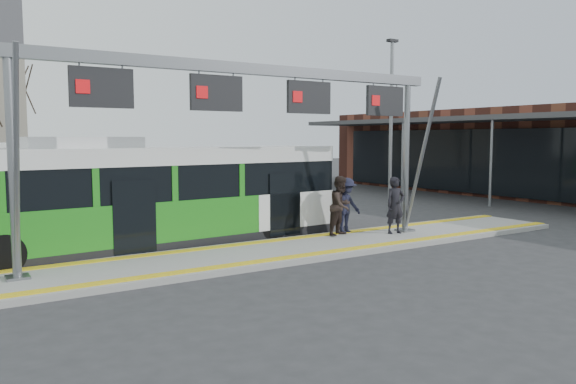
% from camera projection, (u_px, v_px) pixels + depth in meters
% --- Properties ---
extents(ground, '(120.00, 120.00, 0.00)m').
position_uv_depth(ground, '(271.00, 255.00, 15.91)').
color(ground, '#2D2D30').
rests_on(ground, ground).
extents(platform_main, '(22.00, 3.00, 0.15)m').
position_uv_depth(platform_main, '(271.00, 252.00, 15.91)').
color(platform_main, gray).
rests_on(platform_main, ground).
extents(platform_second, '(20.00, 3.00, 0.15)m').
position_uv_depth(platform_second, '(64.00, 227.00, 20.45)').
color(platform_second, gray).
rests_on(platform_second, ground).
extents(tactile_main, '(22.00, 2.65, 0.02)m').
position_uv_depth(tactile_main, '(271.00, 249.00, 15.90)').
color(tactile_main, yellow).
rests_on(tactile_main, platform_main).
extents(tactile_second, '(20.00, 0.35, 0.02)m').
position_uv_depth(tactile_second, '(58.00, 221.00, 21.40)').
color(tactile_second, yellow).
rests_on(tactile_second, platform_second).
extents(gantry, '(13.00, 1.68, 5.20)m').
position_uv_depth(gantry, '(255.00, 102.00, 15.53)').
color(gantry, slate).
rests_on(gantry, platform_main).
extents(station_building, '(11.50, 32.00, 5.00)m').
position_uv_depth(station_building, '(574.00, 152.00, 30.77)').
color(station_building, brown).
rests_on(station_building, ground).
extents(hero_bus, '(12.28, 3.31, 3.34)m').
position_uv_depth(hero_bus, '(150.00, 197.00, 16.83)').
color(hero_bus, black).
rests_on(hero_bus, ground).
extents(passenger_a, '(0.74, 0.54, 1.88)m').
position_uv_depth(passenger_a, '(395.00, 205.00, 18.55)').
color(passenger_a, black).
rests_on(passenger_a, platform_main).
extents(passenger_b, '(1.14, 1.02, 1.93)m').
position_uv_depth(passenger_b, '(341.00, 206.00, 18.21)').
color(passenger_b, '#2C211D').
rests_on(passenger_b, platform_main).
extents(passenger_c, '(1.26, 0.81, 1.84)m').
position_uv_depth(passenger_c, '(346.00, 205.00, 18.66)').
color(passenger_c, black).
rests_on(passenger_c, platform_main).
extents(tree_mid, '(1.40, 1.40, 9.13)m').
position_uv_depth(tree_mid, '(21.00, 90.00, 42.20)').
color(tree_mid, '#382B21').
rests_on(tree_mid, ground).
extents(lamp_east, '(0.50, 0.25, 7.62)m').
position_uv_depth(lamp_east, '(391.00, 121.00, 24.91)').
color(lamp_east, slate).
rests_on(lamp_east, ground).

